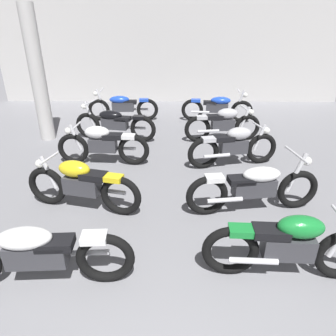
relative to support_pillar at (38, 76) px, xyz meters
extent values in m
cube|color=#BCBAB7|center=(3.20, 4.40, 0.20)|extent=(12.78, 0.24, 3.60)
cylinder|color=#BCBAB7|center=(0.00, 0.00, 0.00)|extent=(0.36, 0.36, 3.20)
torus|color=black|center=(2.52, -4.92, -1.27)|extent=(0.68, 0.15, 0.67)
cube|color=#38383D|center=(1.77, -4.96, -1.17)|extent=(0.67, 0.28, 0.28)
ellipsoid|color=white|center=(1.67, -4.97, -0.95)|extent=(0.62, 0.36, 0.22)
cube|color=black|center=(1.99, -4.95, -1.03)|extent=(0.41, 0.26, 0.10)
cube|color=white|center=(2.42, -4.92, -0.97)|extent=(0.29, 0.22, 0.08)
cylinder|color=silver|center=(2.26, -4.80, -1.29)|extent=(0.55, 0.10, 0.07)
torus|color=black|center=(1.21, -3.22, -1.27)|extent=(0.68, 0.26, 0.67)
torus|color=black|center=(2.48, -3.52, -1.27)|extent=(0.68, 0.26, 0.67)
cylinder|color=silver|center=(1.29, -3.24, -1.01)|extent=(0.25, 0.12, 0.56)
cube|color=#38383D|center=(1.85, -3.37, -1.17)|extent=(0.61, 0.37, 0.28)
ellipsoid|color=yellow|center=(1.75, -3.35, -0.89)|extent=(0.57, 0.39, 0.26)
cube|color=black|center=(2.06, -3.42, -0.97)|extent=(0.44, 0.33, 0.10)
cube|color=yellow|center=(2.38, -3.50, -0.97)|extent=(0.32, 0.26, 0.08)
cylinder|color=silver|center=(1.35, -3.25, -0.75)|extent=(0.15, 0.48, 0.04)
sphere|color=white|center=(1.16, -3.20, -0.87)|extent=(0.14, 0.14, 0.14)
cylinder|color=silver|center=(2.26, -3.34, -1.29)|extent=(0.55, 0.20, 0.07)
torus|color=black|center=(1.16, -1.56, -1.27)|extent=(0.67, 0.14, 0.67)
torus|color=black|center=(2.46, -1.62, -1.27)|extent=(0.67, 0.14, 0.67)
cylinder|color=silver|center=(1.24, -1.56, -1.01)|extent=(0.25, 0.08, 0.56)
cube|color=#38383D|center=(1.81, -1.59, -1.17)|extent=(0.58, 0.27, 0.28)
ellipsoid|color=white|center=(1.71, -1.59, -0.89)|extent=(0.53, 0.30, 0.26)
cube|color=black|center=(2.03, -1.60, -0.97)|extent=(0.41, 0.26, 0.10)
cube|color=white|center=(2.36, -1.62, -0.97)|extent=(0.29, 0.21, 0.08)
cylinder|color=silver|center=(1.30, -1.57, -0.75)|extent=(0.06, 0.48, 0.04)
sphere|color=white|center=(1.10, -1.56, -0.87)|extent=(0.14, 0.14, 0.14)
cylinder|color=silver|center=(2.22, -1.48, -1.29)|extent=(0.55, 0.09, 0.07)
torus|color=black|center=(1.07, 0.09, -1.27)|extent=(0.68, 0.24, 0.67)
torus|color=black|center=(2.54, -0.20, -1.27)|extent=(0.68, 0.24, 0.67)
cylinder|color=silver|center=(1.14, 0.08, -0.96)|extent=(0.28, 0.12, 0.66)
cube|color=#38383D|center=(1.80, -0.05, -1.17)|extent=(0.69, 0.36, 0.28)
ellipsoid|color=black|center=(1.70, -0.03, -0.95)|extent=(0.65, 0.43, 0.22)
cube|color=black|center=(2.02, -0.10, -1.03)|extent=(0.44, 0.31, 0.10)
cube|color=black|center=(2.44, -0.18, -0.97)|extent=(0.31, 0.25, 0.08)
cylinder|color=silver|center=(1.20, 0.07, -0.65)|extent=(0.17, 0.67, 0.04)
sphere|color=white|center=(1.01, 0.10, -0.77)|extent=(0.14, 0.14, 0.14)
cylinder|color=silver|center=(2.32, -0.02, -1.29)|extent=(0.55, 0.18, 0.07)
torus|color=black|center=(1.01, 1.67, -1.27)|extent=(0.67, 0.14, 0.67)
torus|color=black|center=(2.51, 1.73, -1.27)|extent=(0.67, 0.14, 0.67)
cylinder|color=silver|center=(1.09, 1.68, -0.96)|extent=(0.28, 0.08, 0.66)
cube|color=#38383D|center=(1.76, 1.70, -1.17)|extent=(0.67, 0.27, 0.28)
ellipsoid|color=blue|center=(1.66, 1.70, -0.95)|extent=(0.61, 0.34, 0.22)
cube|color=black|center=(1.98, 1.71, -1.03)|extent=(0.41, 0.26, 0.10)
cube|color=blue|center=(2.41, 1.73, -0.97)|extent=(0.29, 0.21, 0.08)
cylinder|color=silver|center=(1.15, 1.68, -0.65)|extent=(0.06, 0.68, 0.04)
sphere|color=white|center=(0.95, 1.67, -0.77)|extent=(0.14, 0.14, 0.14)
cylinder|color=silver|center=(2.25, 1.85, -1.29)|extent=(0.55, 0.09, 0.07)
torus|color=black|center=(3.96, -4.77, -1.27)|extent=(0.67, 0.14, 0.67)
cube|color=#38383D|center=(4.61, -4.80, -1.17)|extent=(0.58, 0.27, 0.28)
ellipsoid|color=#197F33|center=(4.71, -4.81, -0.89)|extent=(0.53, 0.30, 0.26)
cube|color=black|center=(4.39, -4.79, -0.97)|extent=(0.41, 0.26, 0.10)
cube|color=#197F33|center=(4.06, -4.78, -0.97)|extent=(0.29, 0.21, 0.08)
cylinder|color=silver|center=(4.20, -4.92, -1.29)|extent=(0.55, 0.10, 0.07)
torus|color=black|center=(5.30, -3.29, -1.27)|extent=(0.68, 0.20, 0.67)
torus|color=black|center=(3.82, -3.50, -1.27)|extent=(0.68, 0.20, 0.67)
cylinder|color=silver|center=(5.22, -3.30, -0.96)|extent=(0.28, 0.11, 0.66)
cube|color=#38383D|center=(4.56, -3.39, -1.17)|extent=(0.69, 0.33, 0.28)
ellipsoid|color=white|center=(4.66, -3.38, -0.95)|extent=(0.64, 0.40, 0.22)
cube|color=black|center=(4.34, -3.42, -1.03)|extent=(0.43, 0.29, 0.10)
cube|color=white|center=(3.92, -3.49, -0.97)|extent=(0.31, 0.24, 0.08)
cylinder|color=silver|center=(5.16, -3.31, -0.65)|extent=(0.13, 0.68, 0.04)
sphere|color=white|center=(5.36, -3.28, -0.77)|extent=(0.14, 0.14, 0.14)
cylinder|color=silver|center=(4.08, -3.59, -1.29)|extent=(0.55, 0.15, 0.07)
torus|color=black|center=(5.19, -1.51, -1.27)|extent=(0.68, 0.25, 0.67)
torus|color=black|center=(3.92, -1.78, -1.27)|extent=(0.68, 0.25, 0.67)
cylinder|color=silver|center=(5.11, -1.52, -1.01)|extent=(0.25, 0.12, 0.56)
cube|color=#38383D|center=(4.55, -1.65, -1.17)|extent=(0.61, 0.36, 0.28)
ellipsoid|color=#B7B7BC|center=(4.65, -1.62, -0.89)|extent=(0.57, 0.38, 0.26)
cube|color=black|center=(4.34, -1.69, -0.97)|extent=(0.44, 0.32, 0.10)
cube|color=#B7B7BC|center=(4.02, -1.76, -0.97)|extent=(0.32, 0.26, 0.08)
cylinder|color=silver|center=(5.05, -1.54, -0.75)|extent=(0.14, 0.48, 0.04)
sphere|color=white|center=(5.25, -1.49, -0.87)|extent=(0.14, 0.14, 0.14)
cylinder|color=silver|center=(4.19, -1.86, -1.29)|extent=(0.55, 0.19, 0.07)
torus|color=black|center=(5.21, -0.03, -1.27)|extent=(0.68, 0.19, 0.67)
torus|color=black|center=(3.92, -0.18, -1.27)|extent=(0.68, 0.19, 0.67)
cylinder|color=silver|center=(5.13, -0.04, -1.01)|extent=(0.25, 0.10, 0.56)
cube|color=#38383D|center=(4.56, -0.10, -1.17)|extent=(0.60, 0.31, 0.28)
ellipsoid|color=#B7B7BC|center=(4.66, -0.09, -0.89)|extent=(0.55, 0.34, 0.26)
cube|color=black|center=(4.35, -0.13, -0.97)|extent=(0.43, 0.29, 0.10)
cube|color=#B7B7BC|center=(4.02, -0.17, -0.97)|extent=(0.30, 0.23, 0.08)
cylinder|color=silver|center=(5.07, -0.04, -0.75)|extent=(0.09, 0.48, 0.04)
sphere|color=white|center=(5.27, -0.02, -0.87)|extent=(0.14, 0.14, 0.14)
cylinder|color=silver|center=(4.18, -0.28, -1.29)|extent=(0.55, 0.13, 0.07)
torus|color=black|center=(5.39, 1.55, -1.27)|extent=(0.68, 0.18, 0.67)
torus|color=black|center=(3.90, 1.70, -1.27)|extent=(0.68, 0.18, 0.67)
cylinder|color=silver|center=(5.31, 1.56, -0.96)|extent=(0.28, 0.10, 0.66)
cube|color=#38383D|center=(4.64, 1.62, -1.17)|extent=(0.68, 0.31, 0.28)
ellipsoid|color=blue|center=(4.74, 1.61, -0.95)|extent=(0.63, 0.38, 0.22)
cube|color=black|center=(4.43, 1.65, -1.03)|extent=(0.42, 0.28, 0.10)
cube|color=blue|center=(4.00, 1.69, -0.97)|extent=(0.30, 0.23, 0.08)
cylinder|color=silver|center=(5.25, 1.56, -0.65)|extent=(0.10, 0.68, 0.04)
sphere|color=white|center=(5.45, 1.54, -0.77)|extent=(0.14, 0.14, 0.14)
cylinder|color=silver|center=(4.13, 1.54, -1.29)|extent=(0.55, 0.13, 0.07)
camera|label=1|loc=(3.26, -7.61, 1.16)|focal=32.65mm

